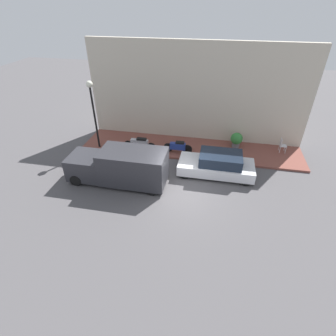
{
  "coord_description": "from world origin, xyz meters",
  "views": [
    {
      "loc": [
        -10.86,
        -1.5,
        8.67
      ],
      "look_at": [
        1.05,
        0.86,
        0.6
      ],
      "focal_mm": 28.0,
      "sensor_mm": 36.0,
      "label": 1
    }
  ],
  "objects": [
    {
      "name": "sidewalk",
      "position": [
        4.48,
        0.0,
        0.06
      ],
      "size": [
        2.95,
        14.35,
        0.13
      ],
      "color": "brown",
      "rests_on": "ground_plane"
    },
    {
      "name": "building_facade",
      "position": [
        6.11,
        0.0,
        3.24
      ],
      "size": [
        0.3,
        14.35,
        6.48
      ],
      "color": "beige",
      "rests_on": "ground_plane"
    },
    {
      "name": "scooter_silver",
      "position": [
        3.59,
        3.25,
        0.57
      ],
      "size": [
        0.3,
        2.12,
        0.82
      ],
      "color": "#B7B7BF",
      "rests_on": "sidewalk"
    },
    {
      "name": "cafe_chair",
      "position": [
        5.06,
        -5.8,
        0.65
      ],
      "size": [
        0.4,
        0.4,
        0.91
      ],
      "color": "silver",
      "rests_on": "sidewalk"
    },
    {
      "name": "motorcycle_blue",
      "position": [
        3.66,
        0.73,
        0.56
      ],
      "size": [
        0.3,
        1.86,
        0.79
      ],
      "color": "navy",
      "rests_on": "sidewalk"
    },
    {
      "name": "ground_plane",
      "position": [
        0.0,
        0.0,
        0.0
      ],
      "size": [
        60.0,
        60.0,
        0.0
      ],
      "primitive_type": "plane",
      "color": "#514F51"
    },
    {
      "name": "delivery_van",
      "position": [
        0.15,
        3.36,
        0.99
      ],
      "size": [
        1.89,
        5.34,
        1.95
      ],
      "color": "#2D2D33",
      "rests_on": "ground_plane"
    },
    {
      "name": "parked_car",
      "position": [
        1.9,
        -1.82,
        0.64
      ],
      "size": [
        1.84,
        4.24,
        1.35
      ],
      "color": "silver",
      "rests_on": "ground_plane"
    },
    {
      "name": "streetlamp",
      "position": [
        3.41,
        6.02,
        3.27
      ],
      "size": [
        0.4,
        0.4,
        4.36
      ],
      "color": "black",
      "rests_on": "sidewalk"
    },
    {
      "name": "potted_plant",
      "position": [
        5.17,
        -2.94,
        0.68
      ],
      "size": [
        0.78,
        0.78,
        1.0
      ],
      "color": "slate",
      "rests_on": "sidewalk"
    }
  ]
}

